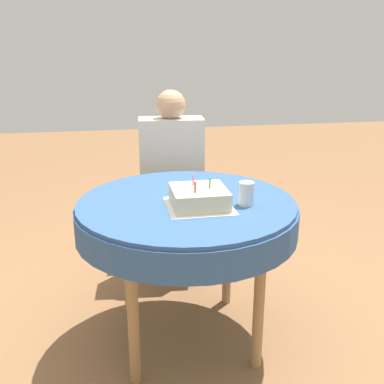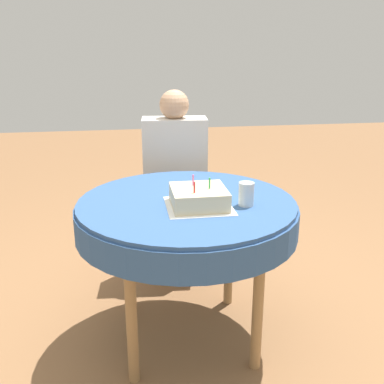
{
  "view_description": "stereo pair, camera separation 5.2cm",
  "coord_description": "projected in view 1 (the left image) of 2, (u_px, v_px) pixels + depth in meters",
  "views": [
    {
      "loc": [
        -0.33,
        -1.96,
        1.45
      ],
      "look_at": [
        0.02,
        -0.02,
        0.8
      ],
      "focal_mm": 42.0,
      "sensor_mm": 36.0,
      "label": 1
    },
    {
      "loc": [
        -0.28,
        -1.96,
        1.45
      ],
      "look_at": [
        0.02,
        -0.02,
        0.8
      ],
      "focal_mm": 42.0,
      "sensor_mm": 36.0,
      "label": 2
    }
  ],
  "objects": [
    {
      "name": "person",
      "position": [
        172.0,
        168.0,
        2.82
      ],
      "size": [
        0.41,
        0.31,
        1.18
      ],
      "rotation": [
        0.0,
        0.0,
        -0.08
      ],
      "color": "tan",
      "rests_on": "ground_plane"
    },
    {
      "name": "birthday_cake",
      "position": [
        199.0,
        197.0,
        2.02
      ],
      "size": [
        0.24,
        0.24,
        0.13
      ],
      "color": "beige",
      "rests_on": "dining_table"
    },
    {
      "name": "drinking_glass",
      "position": [
        246.0,
        194.0,
        2.03
      ],
      "size": [
        0.07,
        0.07,
        0.11
      ],
      "color": "silver",
      "rests_on": "dining_table"
    },
    {
      "name": "chair",
      "position": [
        172.0,
        195.0,
        2.97
      ],
      "size": [
        0.42,
        0.42,
        0.92
      ],
      "rotation": [
        0.0,
        0.0,
        -0.08
      ],
      "color": "brown",
      "rests_on": "ground_plane"
    },
    {
      "name": "dining_table",
      "position": [
        187.0,
        218.0,
        2.13
      ],
      "size": [
        1.04,
        1.04,
        0.75
      ],
      "color": "#335689",
      "rests_on": "ground_plane"
    },
    {
      "name": "napkin",
      "position": [
        199.0,
        206.0,
        2.03
      ],
      "size": [
        0.29,
        0.29,
        0.0
      ],
      "color": "white",
      "rests_on": "dining_table"
    },
    {
      "name": "ground_plane",
      "position": [
        187.0,
        336.0,
        2.34
      ],
      "size": [
        12.0,
        12.0,
        0.0
      ],
      "primitive_type": "plane",
      "color": "#8C603D"
    }
  ]
}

